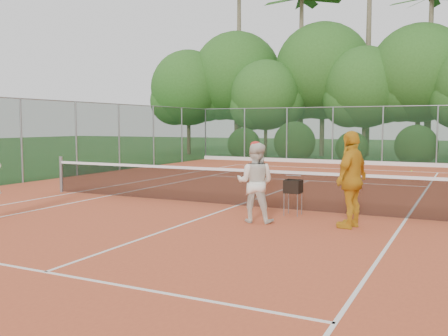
{
  "coord_description": "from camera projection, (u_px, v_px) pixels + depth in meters",
  "views": [
    {
      "loc": [
        5.31,
        -11.45,
        2.1
      ],
      "look_at": [
        0.25,
        -1.2,
        1.1
      ],
      "focal_mm": 40.0,
      "sensor_mm": 36.0,
      "label": 1
    }
  ],
  "objects": [
    {
      "name": "player_center_grp",
      "position": [
        255.0,
        182.0,
        10.59
      ],
      "size": [
        0.91,
        0.75,
        1.73
      ],
      "color": "white",
      "rests_on": "clay_court"
    },
    {
      "name": "tennis_net",
      "position": [
        236.0,
        186.0,
        12.71
      ],
      "size": [
        11.97,
        0.1,
        1.1
      ],
      "color": "gray",
      "rests_on": "clay_court"
    },
    {
      "name": "stray_ball_a",
      "position": [
        271.0,
        172.0,
        21.71
      ],
      "size": [
        0.07,
        0.07,
        0.07
      ],
      "primitive_type": "sphere",
      "color": "yellow",
      "rests_on": "clay_court"
    },
    {
      "name": "tropical_treeline",
      "position": [
        401.0,
        74.0,
        29.73
      ],
      "size": [
        32.1,
        8.49,
        15.03
      ],
      "color": "brown",
      "rests_on": "ground"
    },
    {
      "name": "ground",
      "position": [
        236.0,
        207.0,
        12.75
      ],
      "size": [
        120.0,
        120.0,
        0.0
      ],
      "primitive_type": "plane",
      "color": "#1F4819",
      "rests_on": "ground"
    },
    {
      "name": "ball_hopper",
      "position": [
        293.0,
        187.0,
        11.41
      ],
      "size": [
        0.36,
        0.36,
        0.82
      ],
      "rotation": [
        0.0,
        0.0,
        0.18
      ],
      "color": "gray",
      "rests_on": "clay_court"
    },
    {
      "name": "stray_ball_c",
      "position": [
        412.0,
        171.0,
        22.05
      ],
      "size": [
        0.07,
        0.07,
        0.07
      ],
      "primitive_type": "sphere",
      "color": "#B6D231",
      "rests_on": "clay_court"
    },
    {
      "name": "player_yellow",
      "position": [
        352.0,
        179.0,
        10.01
      ],
      "size": [
        0.73,
        1.23,
        1.96
      ],
      "primitive_type": "imported",
      "rotation": [
        0.0,
        0.0,
        -1.81
      ],
      "color": "gold",
      "rests_on": "clay_court"
    },
    {
      "name": "court_markings",
      "position": [
        236.0,
        206.0,
        12.75
      ],
      "size": [
        11.03,
        23.83,
        0.01
      ],
      "color": "white",
      "rests_on": "clay_court"
    },
    {
      "name": "clay_court",
      "position": [
        236.0,
        206.0,
        12.75
      ],
      "size": [
        18.0,
        36.0,
        0.02
      ],
      "primitive_type": "cube",
      "color": "#BF4F2C",
      "rests_on": "ground"
    },
    {
      "name": "fence_back",
      "position": [
        357.0,
        136.0,
        26.02
      ],
      "size": [
        18.07,
        0.07,
        3.0
      ],
      "color": "#19381E",
      "rests_on": "clay_court"
    },
    {
      "name": "stray_ball_b",
      "position": [
        362.0,
        171.0,
        22.2
      ],
      "size": [
        0.07,
        0.07,
        0.07
      ],
      "primitive_type": "sphere",
      "color": "gold",
      "rests_on": "clay_court"
    }
  ]
}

